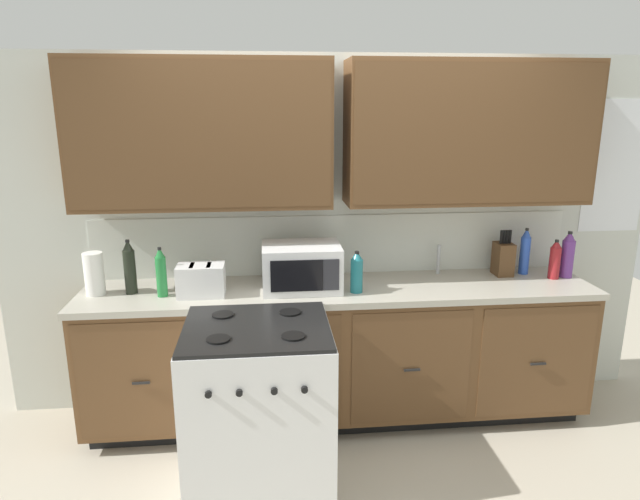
{
  "coord_description": "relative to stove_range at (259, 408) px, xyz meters",
  "views": [
    {
      "loc": [
        -0.46,
        -2.97,
        2.03
      ],
      "look_at": [
        -0.13,
        0.27,
        1.17
      ],
      "focal_mm": 30.9,
      "sensor_mm": 36.0,
      "label": 1
    }
  ],
  "objects": [
    {
      "name": "ground_plane",
      "position": [
        0.52,
        0.33,
        -0.47
      ],
      "size": [
        8.0,
        8.0,
        0.0
      ],
      "primitive_type": "plane",
      "color": "#B2A893"
    },
    {
      "name": "wall_unit",
      "position": [
        0.52,
        0.83,
        1.15
      ],
      "size": [
        4.39,
        0.4,
        2.35
      ],
      "color": "silver",
      "rests_on": "ground_plane"
    },
    {
      "name": "counter_run",
      "position": [
        0.52,
        0.63,
        0.0
      ],
      "size": [
        3.22,
        0.64,
        0.92
      ],
      "color": "black",
      "rests_on": "ground_plane"
    },
    {
      "name": "stove_range",
      "position": [
        0.0,
        0.0,
        0.0
      ],
      "size": [
        0.76,
        0.68,
        0.95
      ],
      "color": "white",
      "rests_on": "ground_plane"
    },
    {
      "name": "microwave",
      "position": [
        0.27,
        0.62,
        0.59
      ],
      "size": [
        0.48,
        0.37,
        0.28
      ],
      "color": "white",
      "rests_on": "counter_run"
    },
    {
      "name": "toaster",
      "position": [
        -0.33,
        0.55,
        0.55
      ],
      "size": [
        0.28,
        0.18,
        0.19
      ],
      "color": "white",
      "rests_on": "counter_run"
    },
    {
      "name": "knife_block",
      "position": [
        1.64,
        0.77,
        0.57
      ],
      "size": [
        0.11,
        0.14,
        0.31
      ],
      "color": "#52361E",
      "rests_on": "counter_run"
    },
    {
      "name": "sink_faucet",
      "position": [
        1.22,
        0.84,
        0.55
      ],
      "size": [
        0.02,
        0.02,
        0.2
      ],
      "primitive_type": "cylinder",
      "color": "#B2B5BA",
      "rests_on": "counter_run"
    },
    {
      "name": "paper_towel_roll",
      "position": [
        -0.97,
        0.63,
        0.58
      ],
      "size": [
        0.12,
        0.12,
        0.26
      ],
      "primitive_type": "cylinder",
      "color": "white",
      "rests_on": "counter_run"
    },
    {
      "name": "bottle_blue",
      "position": [
        1.8,
        0.78,
        0.61
      ],
      "size": [
        0.07,
        0.07,
        0.32
      ],
      "color": "blue",
      "rests_on": "counter_run"
    },
    {
      "name": "bottle_teal",
      "position": [
        0.6,
        0.52,
        0.58
      ],
      "size": [
        0.08,
        0.08,
        0.26
      ],
      "color": "#1E707A",
      "rests_on": "counter_run"
    },
    {
      "name": "bottle_dark",
      "position": [
        -0.76,
        0.63,
        0.62
      ],
      "size": [
        0.07,
        0.07,
        0.33
      ],
      "color": "black",
      "rests_on": "counter_run"
    },
    {
      "name": "bottle_red",
      "position": [
        1.94,
        0.66,
        0.58
      ],
      "size": [
        0.07,
        0.07,
        0.26
      ],
      "color": "maroon",
      "rests_on": "counter_run"
    },
    {
      "name": "bottle_violet",
      "position": [
        2.04,
        0.68,
        0.6
      ],
      "size": [
        0.08,
        0.08,
        0.31
      ],
      "color": "#663384",
      "rests_on": "counter_run"
    },
    {
      "name": "bottle_green",
      "position": [
        -0.56,
        0.56,
        0.6
      ],
      "size": [
        0.06,
        0.06,
        0.3
      ],
      "color": "#237A38",
      "rests_on": "counter_run"
    }
  ]
}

